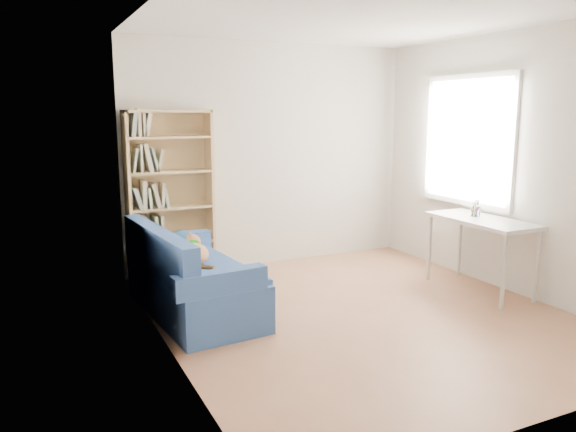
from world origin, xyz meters
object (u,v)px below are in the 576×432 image
object	(u,v)px
bookshelf	(170,203)
desk	(481,226)
pen_cup	(476,210)
sofa	(190,280)

from	to	relation	value
bookshelf	desk	xyz separation A→B (m)	(2.72, -1.78, -0.17)
pen_cup	sofa	bearing A→B (deg)	170.39
desk	bookshelf	bearing A→B (deg)	146.83
sofa	bookshelf	bearing A→B (deg)	78.62
sofa	desk	size ratio (longest dim) A/B	1.48
desk	pen_cup	distance (m)	0.21
sofa	pen_cup	world-z (taller)	pen_cup
sofa	bookshelf	xyz separation A→B (m)	(0.12, 1.15, 0.53)
desk	pen_cup	size ratio (longest dim) A/B	6.44
bookshelf	pen_cup	size ratio (longest dim) A/B	10.27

